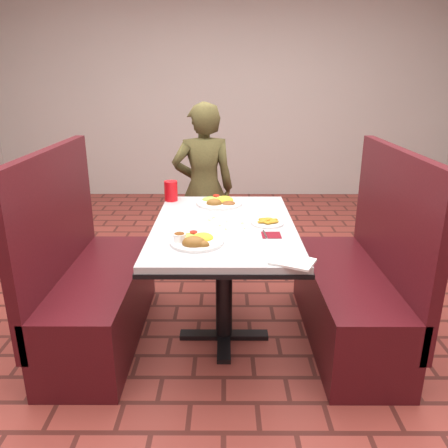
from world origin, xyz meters
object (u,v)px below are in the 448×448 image
at_px(booth_bench_left, 92,290).
at_px(diner_person, 204,189).
at_px(dining_table, 224,240).
at_px(near_dinner_plate, 195,238).
at_px(far_dinner_plate, 219,200).
at_px(plantain_plate, 267,222).
at_px(red_tumbler, 171,191).
at_px(booth_bench_right, 356,290).

relative_size(booth_bench_left, diner_person, 0.88).
height_order(dining_table, near_dinner_plate, near_dinner_plate).
bearing_deg(near_dinner_plate, far_dinner_plate, 81.16).
xyz_separation_m(far_dinner_plate, plantain_plate, (0.28, -0.41, -0.02)).
bearing_deg(red_tumbler, diner_person, 71.43).
bearing_deg(near_dinner_plate, booth_bench_left, 154.73).
bearing_deg(dining_table, diner_person, 98.88).
xyz_separation_m(booth_bench_right, plantain_plate, (-0.55, -0.00, 0.43)).
height_order(diner_person, red_tumbler, diner_person).
bearing_deg(near_dinner_plate, plantain_plate, 38.37).
distance_m(booth_bench_right, plantain_plate, 0.70).
bearing_deg(near_dinner_plate, dining_table, 65.19).
xyz_separation_m(diner_person, near_dinner_plate, (0.02, -1.38, 0.09)).
distance_m(far_dinner_plate, plantain_plate, 0.49).
relative_size(booth_bench_left, booth_bench_right, 1.00).
xyz_separation_m(near_dinner_plate, red_tumbler, (-0.22, 0.81, 0.04)).
distance_m(dining_table, red_tumbler, 0.63).
bearing_deg(booth_bench_right, far_dinner_plate, 153.83).
bearing_deg(dining_table, booth_bench_left, 180.00).
bearing_deg(diner_person, far_dinner_plate, 92.85).
bearing_deg(booth_bench_right, plantain_plate, -180.00).
bearing_deg(diner_person, dining_table, 90.15).
relative_size(far_dinner_plate, plantain_plate, 1.61).
relative_size(dining_table, far_dinner_plate, 4.07).
height_order(booth_bench_right, red_tumbler, booth_bench_right).
bearing_deg(booth_bench_right, red_tumbler, 156.79).
bearing_deg(red_tumbler, near_dinner_plate, -74.93).
distance_m(near_dinner_plate, red_tumbler, 0.84).
bearing_deg(booth_bench_left, dining_table, 0.00).
xyz_separation_m(dining_table, red_tumbler, (-0.36, 0.50, 0.16)).
distance_m(booth_bench_left, plantain_plate, 1.13).
bearing_deg(booth_bench_left, red_tumbler, 48.57).
height_order(dining_table, booth_bench_left, booth_bench_left).
bearing_deg(plantain_plate, dining_table, 179.99).
relative_size(booth_bench_right, red_tumbler, 8.95).
bearing_deg(booth_bench_right, near_dinner_plate, -161.81).
xyz_separation_m(booth_bench_right, red_tumbler, (-1.16, 0.50, 0.49)).
relative_size(booth_bench_left, plantain_plate, 6.46).
bearing_deg(far_dinner_plate, booth_bench_left, -151.99).
relative_size(plantain_plate, red_tumbler, 1.38).
height_order(booth_bench_right, near_dinner_plate, booth_bench_right).
bearing_deg(red_tumbler, plantain_plate, -39.26).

